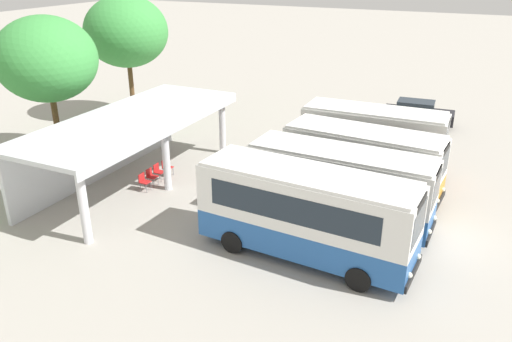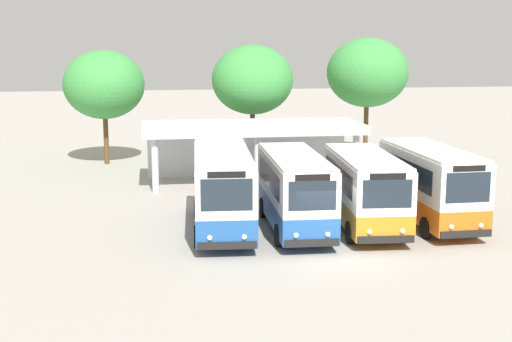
# 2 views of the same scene
# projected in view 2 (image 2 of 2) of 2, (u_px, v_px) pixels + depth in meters

# --- Properties ---
(ground_plane) EXTENTS (180.00, 180.00, 0.00)m
(ground_plane) POSITION_uv_depth(u_px,v_px,m) (329.00, 256.00, 26.31)
(ground_plane) COLOR #A39E93
(city_bus_nearest_orange) EXTENTS (2.80, 8.17, 3.42)m
(city_bus_nearest_orange) POSITION_uv_depth(u_px,v_px,m) (222.00, 187.00, 29.47)
(city_bus_nearest_orange) COLOR black
(city_bus_nearest_orange) RESTS_ON ground
(city_bus_second_in_row) EXTENTS (2.47, 7.70, 3.25)m
(city_bus_second_in_row) POSITION_uv_depth(u_px,v_px,m) (295.00, 189.00, 29.59)
(city_bus_second_in_row) COLOR black
(city_bus_second_in_row) RESTS_ON ground
(city_bus_middle_cream) EXTENTS (2.79, 7.33, 3.20)m
(city_bus_middle_cream) POSITION_uv_depth(u_px,v_px,m) (365.00, 188.00, 29.86)
(city_bus_middle_cream) COLOR black
(city_bus_middle_cream) RESTS_ON ground
(city_bus_fourth_amber) EXTENTS (2.45, 7.21, 3.36)m
(city_bus_fourth_amber) POSITION_uv_depth(u_px,v_px,m) (430.00, 183.00, 30.54)
(city_bus_fourth_amber) COLOR black
(city_bus_fourth_amber) RESTS_ON ground
(terminal_canopy) EXTENTS (12.24, 4.79, 3.40)m
(terminal_canopy) POSITION_uv_depth(u_px,v_px,m) (251.00, 136.00, 39.88)
(terminal_canopy) COLOR silver
(terminal_canopy) RESTS_ON ground
(waiting_chair_end_by_column) EXTENTS (0.44, 0.44, 0.86)m
(waiting_chair_end_by_column) POSITION_uv_depth(u_px,v_px,m) (244.00, 177.00, 38.72)
(waiting_chair_end_by_column) COLOR slate
(waiting_chair_end_by_column) RESTS_ON ground
(waiting_chair_second_from_end) EXTENTS (0.44, 0.44, 0.86)m
(waiting_chair_second_from_end) POSITION_uv_depth(u_px,v_px,m) (255.00, 177.00, 38.86)
(waiting_chair_second_from_end) COLOR slate
(waiting_chair_second_from_end) RESTS_ON ground
(waiting_chair_middle_seat) EXTENTS (0.44, 0.44, 0.86)m
(waiting_chair_middle_seat) POSITION_uv_depth(u_px,v_px,m) (267.00, 176.00, 39.00)
(waiting_chair_middle_seat) COLOR slate
(waiting_chair_middle_seat) RESTS_ON ground
(waiting_chair_fourth_seat) EXTENTS (0.44, 0.44, 0.86)m
(waiting_chair_fourth_seat) POSITION_uv_depth(u_px,v_px,m) (278.00, 176.00, 39.05)
(waiting_chair_fourth_seat) COLOR slate
(waiting_chair_fourth_seat) RESTS_ON ground
(roadside_tree_behind_canopy) EXTENTS (5.19, 5.19, 7.69)m
(roadside_tree_behind_canopy) POSITION_uv_depth(u_px,v_px,m) (252.00, 80.00, 44.55)
(roadside_tree_behind_canopy) COLOR brown
(roadside_tree_behind_canopy) RESTS_ON ground
(roadside_tree_east_of_canopy) EXTENTS (5.43, 5.43, 8.14)m
(roadside_tree_east_of_canopy) POSITION_uv_depth(u_px,v_px,m) (367.00, 73.00, 46.80)
(roadside_tree_east_of_canopy) COLOR brown
(roadside_tree_east_of_canopy) RESTS_ON ground
(roadside_tree_west_of_canopy) EXTENTS (5.18, 5.18, 7.36)m
(roadside_tree_west_of_canopy) POSITION_uv_depth(u_px,v_px,m) (104.00, 85.00, 44.91)
(roadside_tree_west_of_canopy) COLOR brown
(roadside_tree_west_of_canopy) RESTS_ON ground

